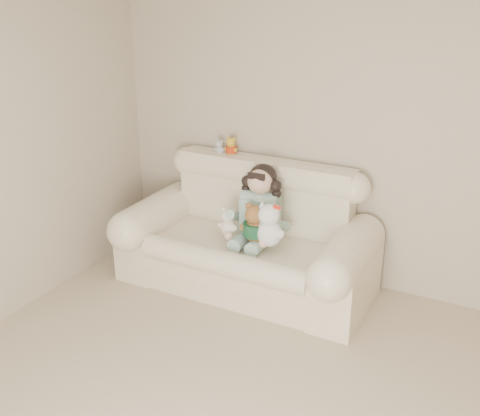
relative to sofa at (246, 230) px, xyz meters
name	(u,v)px	position (x,y,z in m)	size (l,w,h in m)	color
wall_back	(369,136)	(0.83, 0.50, 0.78)	(4.50, 4.50, 0.00)	#B4A28F
sofa	(246,230)	(0.00, 0.00, 0.00)	(2.10, 0.95, 1.03)	#FFF4CD
seated_child	(260,203)	(0.09, 0.08, 0.23)	(0.39, 0.48, 0.66)	#307963
brown_teddy	(255,219)	(0.15, -0.13, 0.17)	(0.24, 0.19, 0.38)	brown
white_cat	(269,220)	(0.28, -0.14, 0.20)	(0.27, 0.21, 0.42)	silver
cream_teddy	(228,219)	(-0.10, -0.12, 0.12)	(0.18, 0.14, 0.28)	#ECE5CD
yellow_mini_bear	(231,145)	(-0.34, 0.39, 0.59)	(0.12, 0.09, 0.19)	yellow
grey_mini_plush	(220,146)	(-0.44, 0.37, 0.57)	(0.10, 0.08, 0.16)	silver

